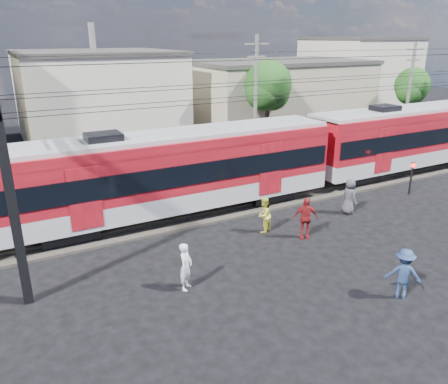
{
  "coord_description": "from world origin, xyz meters",
  "views": [
    {
      "loc": [
        -10.14,
        -10.6,
        8.37
      ],
      "look_at": [
        -1.79,
        5.0,
        2.04
      ],
      "focal_mm": 35.0,
      "sensor_mm": 36.0,
      "label": 1
    }
  ],
  "objects_px": {
    "crossing_signal": "(412,172)",
    "car_silver": "(417,132)",
    "commuter_train": "(179,169)",
    "pedestrian_a": "(186,266)",
    "pedestrian_c": "(403,274)"
  },
  "relations": [
    {
      "from": "pedestrian_a",
      "to": "pedestrian_c",
      "type": "height_order",
      "value": "pedestrian_c"
    },
    {
      "from": "crossing_signal",
      "to": "car_silver",
      "type": "bearing_deg",
      "value": 38.02
    },
    {
      "from": "commuter_train",
      "to": "pedestrian_c",
      "type": "xyz_separation_m",
      "value": [
        3.82,
        -10.15,
        -1.51
      ]
    },
    {
      "from": "pedestrian_c",
      "to": "commuter_train",
      "type": "bearing_deg",
      "value": -25.55
    },
    {
      "from": "pedestrian_a",
      "to": "crossing_signal",
      "type": "relative_size",
      "value": 0.94
    },
    {
      "from": "commuter_train",
      "to": "pedestrian_a",
      "type": "bearing_deg",
      "value": -110.98
    },
    {
      "from": "commuter_train",
      "to": "car_silver",
      "type": "xyz_separation_m",
      "value": [
        24.15,
        5.9,
        -1.72
      ]
    },
    {
      "from": "pedestrian_c",
      "to": "car_silver",
      "type": "height_order",
      "value": "pedestrian_c"
    },
    {
      "from": "pedestrian_a",
      "to": "pedestrian_c",
      "type": "xyz_separation_m",
      "value": [
        6.21,
        -3.92,
        0.02
      ]
    },
    {
      "from": "pedestrian_a",
      "to": "crossing_signal",
      "type": "xyz_separation_m",
      "value": [
        14.91,
        3.04,
        0.42
      ]
    },
    {
      "from": "car_silver",
      "to": "crossing_signal",
      "type": "bearing_deg",
      "value": 139.9
    },
    {
      "from": "commuter_train",
      "to": "crossing_signal",
      "type": "xyz_separation_m",
      "value": [
        12.52,
        -3.19,
        -1.12
      ]
    },
    {
      "from": "pedestrian_c",
      "to": "crossing_signal",
      "type": "bearing_deg",
      "value": -97.54
    },
    {
      "from": "commuter_train",
      "to": "pedestrian_a",
      "type": "xyz_separation_m",
      "value": [
        -2.39,
        -6.23,
        -1.53
      ]
    },
    {
      "from": "pedestrian_c",
      "to": "car_silver",
      "type": "distance_m",
      "value": 25.9
    }
  ]
}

